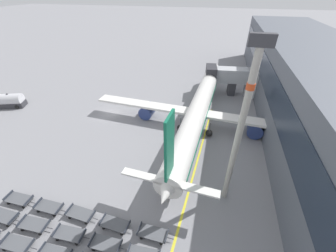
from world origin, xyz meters
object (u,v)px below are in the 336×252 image
at_px(baggage_dolly_row_mid_a_col_b, 34,225).
at_px(baggage_dolly_row_mid_b_col_a, 19,199).
at_px(apron_light_mast, 241,127).
at_px(baggage_dolly_row_mid_a_col_d, 106,244).
at_px(baggage_dolly_row_mid_a_col_a, 4,216).
at_px(baggage_dolly_row_mid_a_col_c, 70,234).
at_px(baggage_dolly_row_near_col_b, 17,244).
at_px(airplane, 199,108).
at_px(baggage_dolly_row_mid_b_col_b, 49,207).
at_px(baggage_dolly_row_mid_b_col_e, 153,233).
at_px(fuel_tanker_secondary, 6,101).
at_px(baggage_dolly_row_mid_b_col_d, 115,224).
at_px(baggage_dolly_row_mid_b_col_c, 81,214).

relative_size(baggage_dolly_row_mid_a_col_b, baggage_dolly_row_mid_b_col_a, 1.01).
bearing_deg(apron_light_mast, baggage_dolly_row_mid_a_col_d, -141.25).
xyz_separation_m(baggage_dolly_row_mid_a_col_a, baggage_dolly_row_mid_a_col_d, (12.84, 0.01, 0.00)).
distance_m(baggage_dolly_row_mid_a_col_c, baggage_dolly_row_mid_a_col_d, 4.24).
relative_size(baggage_dolly_row_near_col_b, baggage_dolly_row_mid_a_col_b, 1.00).
bearing_deg(airplane, baggage_dolly_row_mid_a_col_a, -127.13).
distance_m(airplane, baggage_dolly_row_mid_a_col_c, 27.47).
distance_m(baggage_dolly_row_mid_a_col_a, baggage_dolly_row_mid_b_col_b, 4.77).
height_order(baggage_dolly_row_mid_a_col_c, apron_light_mast, apron_light_mast).
height_order(baggage_dolly_row_mid_a_col_a, baggage_dolly_row_mid_a_col_c, same).
height_order(baggage_dolly_row_mid_a_col_a, baggage_dolly_row_mid_b_col_b, same).
height_order(baggage_dolly_row_near_col_b, apron_light_mast, apron_light_mast).
relative_size(baggage_dolly_row_mid_b_col_a, baggage_dolly_row_mid_b_col_e, 1.00).
height_order(fuel_tanker_secondary, baggage_dolly_row_near_col_b, fuel_tanker_secondary).
relative_size(airplane, baggage_dolly_row_near_col_b, 11.31).
xyz_separation_m(baggage_dolly_row_near_col_b, baggage_dolly_row_mid_b_col_d, (8.79, 4.36, 0.00)).
relative_size(baggage_dolly_row_mid_a_col_d, baggage_dolly_row_mid_b_col_d, 0.99).
height_order(baggage_dolly_row_mid_b_col_d, apron_light_mast, apron_light_mast).
bearing_deg(baggage_dolly_row_mid_b_col_d, baggage_dolly_row_mid_a_col_b, -165.75).
bearing_deg(fuel_tanker_secondary, baggage_dolly_row_mid_b_col_c, -31.96).
distance_m(fuel_tanker_secondary, baggage_dolly_row_mid_b_col_c, 36.54).
relative_size(baggage_dolly_row_mid_b_col_b, apron_light_mast, 0.20).
height_order(baggage_dolly_row_mid_b_col_a, baggage_dolly_row_mid_b_col_e, same).
bearing_deg(fuel_tanker_secondary, baggage_dolly_row_mid_b_col_e, -26.07).
height_order(baggage_dolly_row_near_col_b, baggage_dolly_row_mid_a_col_c, same).
bearing_deg(baggage_dolly_row_near_col_b, baggage_dolly_row_mid_a_col_c, 25.48).
xyz_separation_m(baggage_dolly_row_mid_a_col_c, baggage_dolly_row_mid_b_col_a, (-8.78, 2.27, 0.00)).
bearing_deg(baggage_dolly_row_mid_a_col_b, baggage_dolly_row_mid_b_col_a, 152.04).
xyz_separation_m(baggage_dolly_row_mid_b_col_a, baggage_dolly_row_mid_b_col_b, (4.38, -0.03, 0.00)).
bearing_deg(baggage_dolly_row_mid_a_col_b, baggage_dolly_row_mid_b_col_d, 14.25).
xyz_separation_m(baggage_dolly_row_mid_a_col_b, baggage_dolly_row_mid_b_col_d, (8.67, 2.20, 0.00)).
bearing_deg(baggage_dolly_row_mid_b_col_b, baggage_dolly_row_mid_b_col_e, -0.07).
height_order(baggage_dolly_row_mid_a_col_b, baggage_dolly_row_mid_b_col_d, same).
relative_size(airplane, baggage_dolly_row_mid_a_col_d, 11.34).
bearing_deg(baggage_dolly_row_mid_b_col_e, baggage_dolly_row_mid_a_col_c, -165.51).
xyz_separation_m(baggage_dolly_row_near_col_b, baggage_dolly_row_mid_b_col_c, (4.36, 4.55, 0.00)).
xyz_separation_m(baggage_dolly_row_mid_a_col_d, baggage_dolly_row_mid_b_col_e, (4.35, 2.24, 0.00)).
distance_m(baggage_dolly_row_near_col_b, baggage_dolly_row_mid_a_col_b, 2.17).
bearing_deg(baggage_dolly_row_mid_a_col_a, baggage_dolly_row_mid_b_col_e, 7.46).
xyz_separation_m(baggage_dolly_row_mid_a_col_a, baggage_dolly_row_mid_b_col_c, (8.38, 2.39, 0.00)).
xyz_separation_m(airplane, baggage_dolly_row_mid_a_col_c, (-10.50, -25.20, -3.00)).
xyz_separation_m(baggage_dolly_row_mid_a_col_d, baggage_dolly_row_mid_b_col_b, (-8.64, 2.25, 0.00)).
bearing_deg(fuel_tanker_secondary, baggage_dolly_row_mid_b_col_d, -28.86).
distance_m(baggage_dolly_row_mid_a_col_d, baggage_dolly_row_mid_b_col_b, 8.93).
distance_m(baggage_dolly_row_mid_a_col_a, baggage_dolly_row_mid_b_col_c, 8.71).
xyz_separation_m(baggage_dolly_row_mid_a_col_c, baggage_dolly_row_mid_b_col_e, (8.59, 2.22, 0.00)).
xyz_separation_m(baggage_dolly_row_mid_a_col_b, baggage_dolly_row_mid_b_col_c, (4.24, 2.38, 0.00)).
height_order(baggage_dolly_row_near_col_b, baggage_dolly_row_mid_a_col_b, same).
distance_m(baggage_dolly_row_mid_a_col_b, baggage_dolly_row_mid_a_col_d, 8.70).
distance_m(airplane, baggage_dolly_row_near_col_b, 31.42).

